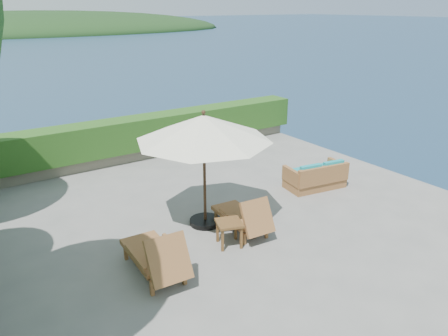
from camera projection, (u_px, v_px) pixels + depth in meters
ground at (233, 226)px, 9.91m from camera, size 12.00×12.00×0.00m
foundation at (232, 284)px, 10.46m from camera, size 12.00×12.00×3.00m
ocean at (232, 332)px, 10.96m from camera, size 600.00×600.00×0.00m
offshore_island at (36, 32)px, 132.80m from camera, size 126.00×57.60×12.60m
planter_wall_far at (134, 153)px, 14.20m from camera, size 12.00×0.60×0.36m
hedge_far at (133, 134)px, 13.97m from camera, size 12.40×0.90×1.00m
patio_umbrella at (204, 129)px, 9.24m from camera, size 3.17×3.17×2.66m
lounge_left at (156, 255)px, 7.95m from camera, size 0.87×1.83×1.03m
lounge_right at (244, 216)px, 9.52m from camera, size 0.81×1.67×0.94m
side_table at (229, 226)px, 8.98m from camera, size 0.65×0.65×0.54m
wicker_loveseat at (316, 177)px, 11.89m from camera, size 1.73×1.07×0.79m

